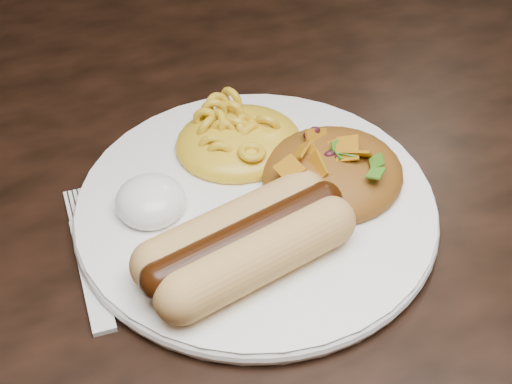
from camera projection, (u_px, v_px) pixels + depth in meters
name	position (u px, v px, depth m)	size (l,w,h in m)	color
table	(228.00, 155.00, 0.75)	(1.60, 0.90, 0.75)	black
plate	(256.00, 209.00, 0.55)	(0.25, 0.25, 0.01)	white
hotdog	(246.00, 242.00, 0.50)	(0.13, 0.09, 0.03)	tan
mac_and_cheese	(238.00, 128.00, 0.58)	(0.10, 0.09, 0.04)	yellow
sour_cream	(150.00, 194.00, 0.53)	(0.05, 0.05, 0.03)	white
taco_salad	(334.00, 163.00, 0.55)	(0.10, 0.10, 0.04)	#AD290C
fork	(92.00, 273.00, 0.52)	(0.02, 0.14, 0.00)	silver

